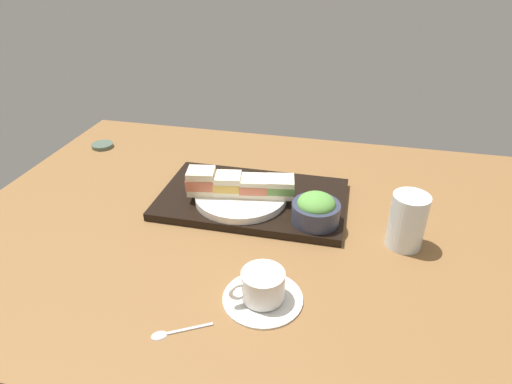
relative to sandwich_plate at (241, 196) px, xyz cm
name	(u,v)px	position (x,y,z in cm)	size (l,w,h in cm)	color
ground_plane	(266,227)	(-7.25, 5.31, -4.31)	(140.00, 100.00, 3.00)	brown
serving_tray	(253,199)	(-2.27, -2.45, -1.83)	(44.98, 27.45, 1.96)	black
sandwich_plate	(241,196)	(0.00, 0.00, 0.00)	(21.98, 21.98, 1.71)	white
sandwich_nearmost	(280,187)	(-9.28, -1.44, 3.08)	(7.41, 6.66, 4.44)	#EFE5C1
sandwich_inner_near	(254,186)	(-3.09, -0.48, 3.02)	(7.42, 6.95, 4.33)	#EFE5C1
sandwich_inner_far	(228,184)	(3.09, 0.48, 3.29)	(7.27, 6.70, 4.87)	#EFE5C1
sandwich_farmost	(201,181)	(9.28, 1.44, 3.80)	(7.50, 6.88, 5.90)	beige
salad_bowl	(316,208)	(-18.44, 4.95, 2.30)	(10.65, 10.65, 6.86)	#33384C
coffee_cup	(262,289)	(-11.75, 29.73, -0.24)	(14.63, 14.63, 6.14)	white
drinking_glass	(407,221)	(-37.44, 6.98, 3.21)	(7.57, 7.57, 12.05)	silver
small_sauce_dish	(102,145)	(50.64, -23.59, -2.24)	(6.45, 6.45, 1.15)	#4C6051
teaspoon	(168,332)	(1.69, 41.07, -2.46)	(9.69, 6.17, 0.80)	silver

